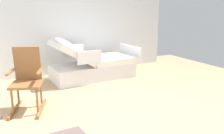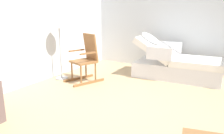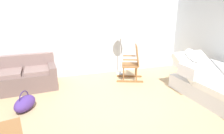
{
  "view_description": "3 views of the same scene",
  "coord_description": "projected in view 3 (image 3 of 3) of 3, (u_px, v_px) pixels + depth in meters",
  "views": [
    {
      "loc": [
        -3.21,
        2.18,
        1.69
      ],
      "look_at": [
        0.28,
        0.38,
        0.74
      ],
      "focal_mm": 40.4,
      "sensor_mm": 36.0,
      "label": 1
    },
    {
      "loc": [
        -2.95,
        -1.31,
        1.54
      ],
      "look_at": [
        0.23,
        0.51,
        0.62
      ],
      "focal_mm": 36.32,
      "sensor_mm": 36.0,
      "label": 2
    },
    {
      "loc": [
        -1.21,
        -3.2,
        2.05
      ],
      "look_at": [
        0.08,
        0.78,
        0.73
      ],
      "focal_mm": 30.21,
      "sensor_mm": 36.0,
      "label": 3
    }
  ],
  "objects": [
    {
      "name": "rocking_chair",
      "position": [
        133.0,
        63.0,
        5.47
      ],
      "size": [
        0.88,
        0.71,
        1.05
      ],
      "color": "brown",
      "rests_on": "ground"
    },
    {
      "name": "ground_plane",
      "position": [
        120.0,
        112.0,
        3.88
      ],
      "size": [
        7.44,
        7.44,
        0.0
      ],
      "primitive_type": "plane",
      "color": "tan"
    },
    {
      "name": "hospital_bed",
      "position": [
        211.0,
        87.0,
        4.34
      ],
      "size": [
        1.07,
        2.09,
        1.07
      ],
      "color": "silver",
      "rests_on": "ground"
    },
    {
      "name": "back_wall",
      "position": [
        92.0,
        32.0,
        5.76
      ],
      "size": [
        6.15,
        0.1,
        2.7
      ],
      "primitive_type": "cube",
      "color": "silver",
      "rests_on": "ground"
    },
    {
      "name": "couch",
      "position": [
        24.0,
        78.0,
        4.91
      ],
      "size": [
        1.65,
        0.94,
        0.85
      ],
      "color": "#68534F",
      "rests_on": "ground"
    },
    {
      "name": "floor_lamp",
      "position": [
        121.0,
        36.0,
        5.74
      ],
      "size": [
        0.34,
        0.34,
        1.48
      ],
      "color": "#B2B5BA",
      "rests_on": "ground"
    },
    {
      "name": "duffel_bag",
      "position": [
        25.0,
        103.0,
        3.9
      ],
      "size": [
        0.55,
        0.64,
        0.43
      ],
      "color": "#472D7A",
      "rests_on": "ground"
    }
  ]
}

